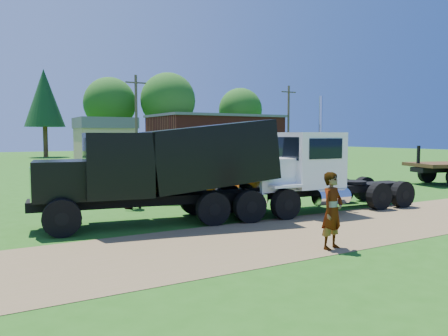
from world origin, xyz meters
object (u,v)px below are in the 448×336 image
spectator_a (332,211)px  white_semi_tractor (308,171)px  orange_pickup (185,183)px  black_dump_truck (168,166)px

spectator_a → white_semi_tractor: bearing=41.5°
white_semi_tractor → orange_pickup: size_ratio=1.37×
white_semi_tractor → spectator_a: size_ratio=3.79×
black_dump_truck → spectator_a: black_dump_truck is taller
black_dump_truck → orange_pickup: (2.38, 3.95, -1.07)m
orange_pickup → spectator_a: bearing=-157.7°
white_semi_tractor → black_dump_truck: 5.21m
black_dump_truck → orange_pickup: bearing=68.1°
orange_pickup → spectator_a: size_ratio=2.77×
white_semi_tractor → orange_pickup: 5.40m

